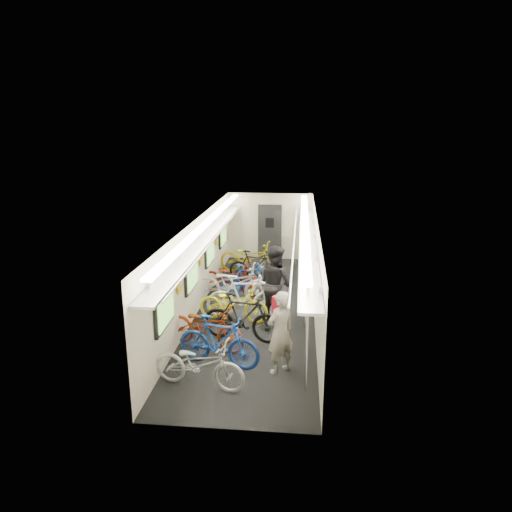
% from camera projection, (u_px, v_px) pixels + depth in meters
% --- Properties ---
extents(train_car_shell, '(10.00, 10.00, 10.00)m').
position_uv_depth(train_car_shell, '(246.00, 241.00, 12.24)').
color(train_car_shell, black).
rests_on(train_car_shell, ground).
extents(bicycle_0, '(1.85, 0.96, 0.92)m').
position_uv_depth(bicycle_0, '(199.00, 364.00, 8.22)').
color(bicycle_0, '#BDBCC1').
rests_on(bicycle_0, ground).
extents(bicycle_1, '(1.81, 0.94, 1.05)m').
position_uv_depth(bicycle_1, '(219.00, 341.00, 8.97)').
color(bicycle_1, '#193D96').
rests_on(bicycle_1, ground).
extents(bicycle_2, '(1.99, 1.27, 0.99)m').
position_uv_depth(bicycle_2, '(205.00, 326.00, 9.72)').
color(bicycle_2, maroon).
rests_on(bicycle_2, ground).
extents(bicycle_3, '(1.90, 0.84, 1.11)m').
position_uv_depth(bicycle_3, '(243.00, 318.00, 10.03)').
color(bicycle_3, black).
rests_on(bicycle_3, ground).
extents(bicycle_4, '(1.83, 0.88, 0.92)m').
position_uv_depth(bicycle_4, '(233.00, 303.00, 11.13)').
color(bicycle_4, yellow).
rests_on(bicycle_4, ground).
extents(bicycle_5, '(1.91, 0.70, 1.12)m').
position_uv_depth(bicycle_5, '(244.00, 297.00, 11.26)').
color(bicycle_5, white).
rests_on(bicycle_5, ground).
extents(bicycle_6, '(2.15, 0.91, 1.10)m').
position_uv_depth(bicycle_6, '(232.00, 284.00, 12.28)').
color(bicycle_6, '#BCBCC1').
rests_on(bicycle_6, ground).
extents(bicycle_7, '(1.65, 0.94, 0.95)m').
position_uv_depth(bicycle_7, '(248.00, 280.00, 12.82)').
color(bicycle_7, navy).
rests_on(bicycle_7, ground).
extents(bicycle_8, '(1.95, 1.14, 0.97)m').
position_uv_depth(bicycle_8, '(231.00, 278.00, 12.95)').
color(bicycle_8, maroon).
rests_on(bicycle_8, ground).
extents(bicycle_9, '(1.78, 0.96, 1.03)m').
position_uv_depth(bicycle_9, '(255.00, 267.00, 13.86)').
color(bicycle_9, black).
rests_on(bicycle_9, ground).
extents(bicycle_10, '(2.17, 1.15, 1.08)m').
position_uv_depth(bicycle_10, '(250.00, 258.00, 14.82)').
color(bicycle_10, gold).
rests_on(bicycle_10, ground).
extents(passenger_near, '(0.72, 0.69, 1.66)m').
position_uv_depth(passenger_near, '(280.00, 332.00, 8.65)').
color(passenger_near, gray).
rests_on(passenger_near, ground).
extents(passenger_mid, '(1.16, 1.16, 1.89)m').
position_uv_depth(passenger_mid, '(275.00, 283.00, 11.08)').
color(passenger_mid, black).
rests_on(passenger_mid, ground).
extents(backpack, '(0.29, 0.20, 0.38)m').
position_uv_depth(backpack, '(279.00, 306.00, 8.73)').
color(backpack, red).
rests_on(backpack, passenger_near).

